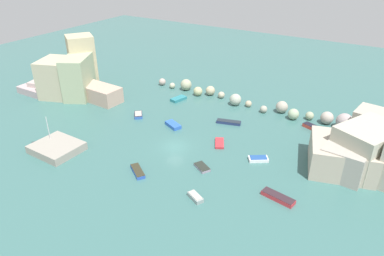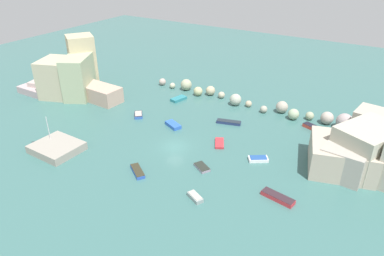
% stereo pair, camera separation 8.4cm
% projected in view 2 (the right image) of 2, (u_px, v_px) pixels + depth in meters
% --- Properties ---
extents(cove_water, '(160.00, 160.00, 0.00)m').
position_uv_depth(cove_water, '(175.00, 147.00, 55.41)').
color(cove_water, '#3A6964').
rests_on(cove_water, ground).
extents(cliff_headland_left, '(22.28, 13.99, 11.19)m').
position_uv_depth(cliff_headland_left, '(72.00, 77.00, 72.96)').
color(cliff_headland_left, '#A6B28B').
rests_on(cliff_headland_left, ground).
extents(rock_breakwater, '(40.44, 4.12, 2.78)m').
position_uv_depth(rock_breakwater, '(261.00, 104.00, 67.35)').
color(rock_breakwater, '#B8A095').
rests_on(rock_breakwater, ground).
extents(stone_dock, '(6.99, 6.13, 1.21)m').
position_uv_depth(stone_dock, '(57.00, 148.00, 53.97)').
color(stone_dock, '#9D9589').
rests_on(stone_dock, ground).
extents(moored_boat_0, '(5.01, 5.39, 4.96)m').
position_uv_depth(moored_boat_0, '(51.00, 143.00, 55.59)').
color(moored_boat_0, teal).
rests_on(moored_boat_0, cove_water).
extents(moored_boat_1, '(2.27, 3.51, 0.54)m').
position_uv_depth(moored_boat_1, '(179.00, 99.00, 71.41)').
color(moored_boat_1, teal).
rests_on(moored_boat_1, cove_water).
extents(moored_boat_2, '(2.52, 1.95, 0.61)m').
position_uv_depth(moored_boat_2, '(195.00, 197.00, 44.08)').
color(moored_boat_2, '#8B9897').
rests_on(moored_boat_2, cove_water).
extents(moored_boat_3, '(3.45, 2.61, 0.62)m').
position_uv_depth(moored_boat_3, '(173.00, 125.00, 61.23)').
color(moored_boat_3, blue).
rests_on(moored_boat_3, cove_water).
extents(moored_boat_4, '(2.61, 3.35, 0.37)m').
position_uv_depth(moored_boat_4, '(219.00, 143.00, 55.99)').
color(moored_boat_4, red).
rests_on(moored_boat_4, cove_water).
extents(moored_boat_5, '(4.37, 2.25, 0.52)m').
position_uv_depth(moored_boat_5, '(229.00, 122.00, 62.30)').
color(moored_boat_5, navy).
rests_on(moored_boat_5, cove_water).
extents(moored_boat_6, '(3.10, 2.71, 0.56)m').
position_uv_depth(moored_boat_6, '(258.00, 159.00, 51.81)').
color(moored_boat_6, white).
rests_on(moored_boat_6, cove_water).
extents(moored_boat_7, '(4.38, 2.00, 0.61)m').
position_uv_depth(moored_boat_7, '(278.00, 197.00, 44.02)').
color(moored_boat_7, '#C03138').
rests_on(moored_boat_7, cove_water).
extents(moored_boat_8, '(2.72, 2.87, 0.61)m').
position_uv_depth(moored_boat_8, '(138.00, 115.00, 64.78)').
color(moored_boat_8, '#335EB6').
rests_on(moored_boat_8, cove_water).
extents(moored_boat_9, '(4.15, 2.63, 0.64)m').
position_uv_depth(moored_boat_9, '(314.00, 128.00, 60.21)').
color(moored_boat_9, '#CD4236').
rests_on(moored_boat_9, cove_water).
extents(moored_boat_10, '(2.84, 2.43, 0.41)m').
position_uv_depth(moored_boat_10, '(202.00, 167.00, 50.03)').
color(moored_boat_10, gray).
rests_on(moored_boat_10, cove_water).
extents(moored_boat_11, '(3.51, 2.93, 0.52)m').
position_uv_depth(moored_boat_11, '(138.00, 171.00, 49.07)').
color(moored_boat_11, blue).
rests_on(moored_boat_11, cove_water).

